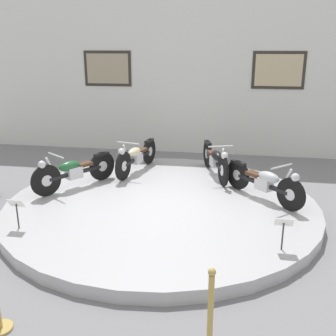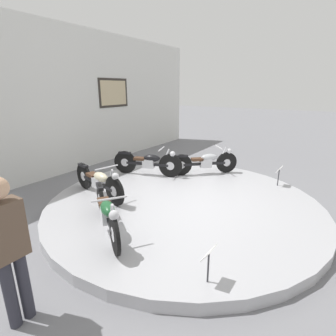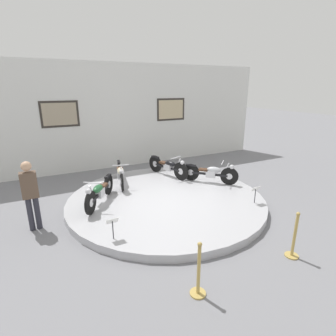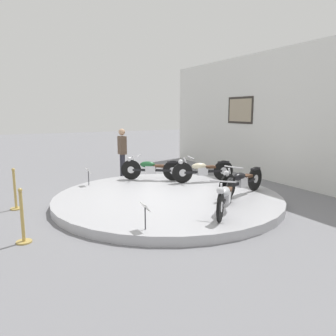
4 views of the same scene
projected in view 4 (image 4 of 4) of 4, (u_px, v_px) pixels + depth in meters
ground_plane at (168, 202)px, 8.65m from camera, size 60.00×60.00×0.00m
display_platform at (168, 198)px, 8.64m from camera, size 5.90×5.90×0.20m
back_wall at (293, 117)px, 10.32m from camera, size 14.00×0.22×4.38m
motorcycle_green at (151, 168)px, 10.40m from camera, size 1.16×1.67×0.79m
motorcycle_cream at (202, 170)px, 10.12m from camera, size 0.60×1.95×0.80m
motorcycle_black at (241, 180)px, 8.52m from camera, size 0.73×1.92×0.80m
motorcycle_silver at (225, 196)px, 7.06m from camera, size 1.40×1.45×0.78m
info_placard_front_left at (88, 173)px, 9.65m from camera, size 0.26×0.11×0.51m
info_placard_front_centre at (145, 210)px, 6.03m from camera, size 0.26×0.11×0.51m
visitor_standing at (122, 150)px, 11.65m from camera, size 0.36×0.23×1.76m
stanchion_post_left_of_entry at (15, 196)px, 7.97m from camera, size 0.28×0.28×1.02m
stanchion_post_right_of_entry at (23, 225)px, 5.93m from camera, size 0.28×0.28×1.02m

